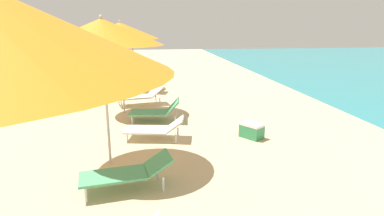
% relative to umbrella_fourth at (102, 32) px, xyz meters
% --- Properties ---
extents(umbrella_fourth, '(2.18, 2.18, 2.80)m').
position_rel_umbrella_fourth_xyz_m(umbrella_fourth, '(0.00, 0.00, 0.00)').
color(umbrella_fourth, silver).
rests_on(umbrella_fourth, ground).
extents(lounger_fourth_shoreside, '(1.46, 0.85, 0.52)m').
position_rel_umbrella_fourth_xyz_m(lounger_fourth_shoreside, '(0.91, 1.30, -2.24)').
color(lounger_fourth_shoreside, white).
rests_on(lounger_fourth_shoreside, ground).
extents(lounger_fourth_inland, '(1.55, 0.80, 0.54)m').
position_rel_umbrella_fourth_xyz_m(lounger_fourth_inland, '(0.40, -1.08, -2.20)').
color(lounger_fourth_inland, '#4CA572').
rests_on(lounger_fourth_inland, ground).
extents(umbrella_fifth, '(2.21, 2.21, 2.76)m').
position_rel_umbrella_fourth_xyz_m(umbrella_fifth, '(0.02, 3.79, -0.04)').
color(umbrella_fifth, silver).
rests_on(umbrella_fifth, ground).
extents(lounger_fifth_shoreside, '(1.64, 0.98, 0.63)m').
position_rel_umbrella_fourth_xyz_m(lounger_fifth_shoreside, '(0.51, 4.78, -2.17)').
color(lounger_fifth_shoreside, white).
rests_on(lounger_fifth_shoreside, ground).
extents(lounger_fifth_inland, '(1.45, 0.85, 0.62)m').
position_rel_umbrella_fourth_xyz_m(lounger_fifth_inland, '(0.97, 2.78, -2.20)').
color(lounger_fifth_inland, '#4CA572').
rests_on(lounger_fifth_inland, ground).
extents(umbrella_sixth, '(2.17, 2.17, 2.50)m').
position_rel_umbrella_fourth_xyz_m(umbrella_sixth, '(-0.30, 7.88, -0.33)').
color(umbrella_sixth, silver).
rests_on(umbrella_sixth, ground).
extents(lounger_sixth_shoreside, '(1.51, 0.83, 0.57)m').
position_rel_umbrella_fourth_xyz_m(lounger_sixth_shoreside, '(0.70, 9.16, -2.25)').
color(lounger_sixth_shoreside, '#D8593F').
rests_on(lounger_sixth_shoreside, ground).
extents(lounger_sixth_inland, '(1.44, 0.99, 0.64)m').
position_rel_umbrella_fourth_xyz_m(lounger_sixth_inland, '(0.69, 6.86, -2.20)').
color(lounger_sixth_inland, white).
rests_on(lounger_sixth_inland, ground).
extents(umbrella_farthest, '(2.50, 2.50, 2.48)m').
position_rel_umbrella_fourth_xyz_m(umbrella_farthest, '(-0.02, 12.42, -0.33)').
color(umbrella_farthest, '#4C4C51').
rests_on(umbrella_farthest, ground).
extents(lounger_farthest_shoreside, '(1.25, 0.81, 0.60)m').
position_rel_umbrella_fourth_xyz_m(lounger_farthest_shoreside, '(0.85, 13.52, -2.21)').
color(lounger_farthest_shoreside, white).
rests_on(lounger_farthest_shoreside, ground).
extents(lounger_farthest_inland, '(1.56, 0.63, 0.62)m').
position_rel_umbrella_fourth_xyz_m(lounger_farthest_inland, '(0.49, 11.50, -2.24)').
color(lounger_farthest_inland, white).
rests_on(lounger_farthest_inland, ground).
extents(person_walking_near, '(0.42, 0.37, 1.75)m').
position_rel_umbrella_fourth_xyz_m(person_walking_near, '(-2.51, 4.74, -1.43)').
color(person_walking_near, orange).
rests_on(person_walking_near, ground).
extents(person_walking_far, '(0.39, 0.28, 1.78)m').
position_rel_umbrella_fourth_xyz_m(person_walking_far, '(-3.38, 17.72, -1.41)').
color(person_walking_far, silver).
rests_on(person_walking_far, ground).
extents(cooler_box, '(0.58, 0.63, 0.36)m').
position_rel_umbrella_fourth_xyz_m(cooler_box, '(3.19, 1.08, -2.32)').
color(cooler_box, '#338C59').
rests_on(cooler_box, ground).
extents(beach_ball, '(0.35, 0.35, 0.35)m').
position_rel_umbrella_fourth_xyz_m(beach_ball, '(-1.74, 13.63, -2.33)').
color(beach_ball, yellow).
rests_on(beach_ball, ground).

